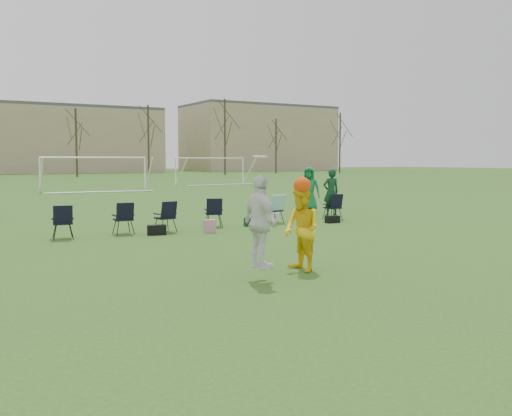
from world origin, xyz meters
TOP-DOWN VIEW (x-y plane):
  - ground at (0.00, 0.00)m, footprint 260.00×260.00m
  - fielder_green_far at (7.81, 11.15)m, footprint 1.13×1.09m
  - center_contest at (-0.44, 0.35)m, footprint 1.76×1.37m
  - sideline_setup at (2.45, 8.10)m, footprint 10.57×2.03m
  - goal_mid at (4.00, 32.00)m, footprint 7.40×0.63m
  - goal_right at (16.00, 38.00)m, footprint 7.35×1.14m
  - building_row at (6.73, 96.00)m, footprint 126.00×16.00m

SIDE VIEW (x-z plane):
  - ground at x=0.00m, z-range 0.00..0.00m
  - sideline_setup at x=2.45m, z-range -0.40..1.50m
  - fielder_green_far at x=7.81m, z-range 0.00..1.94m
  - center_contest at x=-0.44m, z-range -0.18..2.15m
  - goal_mid at x=4.00m, z-range 0.69..3.15m
  - goal_right at x=16.00m, z-range 0.69..3.15m
  - building_row at x=6.73m, z-range -0.51..12.49m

